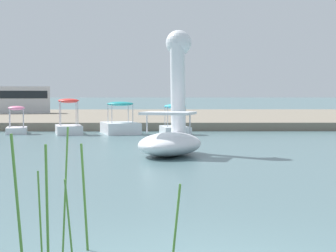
{
  "coord_description": "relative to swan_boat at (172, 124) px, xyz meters",
  "views": [
    {
      "loc": [
        -0.28,
        -6.62,
        1.9
      ],
      "look_at": [
        0.0,
        18.15,
        0.6
      ],
      "focal_mm": 67.96,
      "sensor_mm": 36.0,
      "label": 1
    }
  ],
  "objects": [
    {
      "name": "pedal_boat_pink",
      "position": [
        -7.05,
        10.19,
        -0.57
      ],
      "size": [
        1.24,
        1.95,
        1.29
      ],
      "color": "white",
      "rests_on": "ground_plane"
    },
    {
      "name": "pedal_boat_cyan",
      "position": [
        0.31,
        9.76,
        -0.55
      ],
      "size": [
        1.47,
        2.37,
        1.38
      ],
      "color": "white",
      "rests_on": "ground_plane"
    },
    {
      "name": "reed_clump_foreground",
      "position": [
        -1.87,
        -12.33,
        -0.32
      ],
      "size": [
        2.62,
        1.23,
        1.54
      ],
      "color": "#4C7F33",
      "rests_on": "ground_plane"
    },
    {
      "name": "parked_van",
      "position": [
        -10.69,
        26.57,
        0.52
      ],
      "size": [
        4.88,
        2.78,
        1.93
      ],
      "color": "silver",
      "rests_on": "shore_bank_far"
    },
    {
      "name": "swan_boat",
      "position": [
        0.0,
        0.0,
        0.0
      ],
      "size": [
        2.54,
        3.48,
        3.88
      ],
      "color": "white",
      "rests_on": "ground_plane"
    },
    {
      "name": "pedal_boat_red",
      "position": [
        -4.57,
        9.76,
        -0.48
      ],
      "size": [
        1.56,
        2.32,
        1.64
      ],
      "color": "white",
      "rests_on": "ground_plane"
    },
    {
      "name": "shore_bank_far",
      "position": [
        -0.07,
        24.63,
        -0.74
      ],
      "size": [
        157.9,
        25.23,
        0.42
      ],
      "primitive_type": "cube",
      "color": "slate",
      "rests_on": "ground_plane"
    },
    {
      "name": "pedal_boat_teal",
      "position": [
        -2.23,
        10.05,
        -0.52
      ],
      "size": [
        2.06,
        2.69,
        1.49
      ],
      "color": "white",
      "rests_on": "ground_plane"
    }
  ]
}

